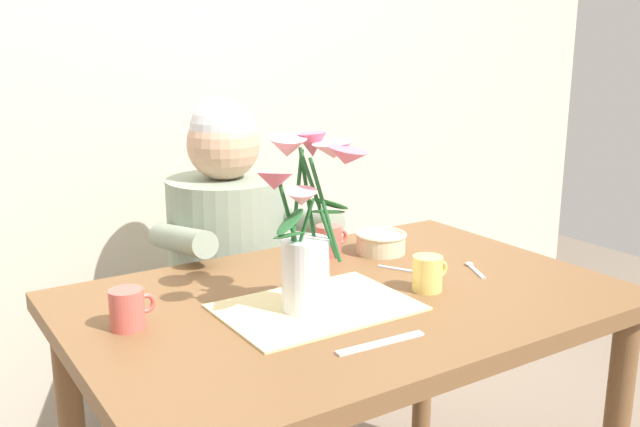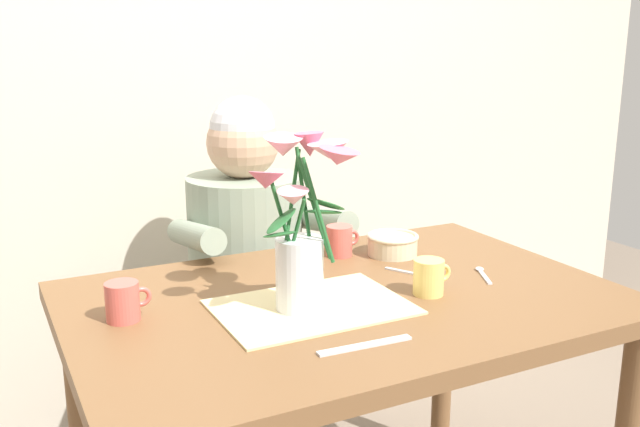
% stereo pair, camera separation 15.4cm
% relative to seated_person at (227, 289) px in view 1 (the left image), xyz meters
% --- Properties ---
extents(wood_panel_backdrop, '(4.00, 0.10, 2.50)m').
position_rel_seated_person_xyz_m(wood_panel_backdrop, '(0.00, 0.43, 0.69)').
color(wood_panel_backdrop, beige).
rests_on(wood_panel_backdrop, ground_plane).
extents(dining_table, '(1.20, 0.80, 0.74)m').
position_rel_seated_person_xyz_m(dining_table, '(0.00, -0.62, 0.08)').
color(dining_table, brown).
rests_on(dining_table, ground_plane).
extents(seated_person, '(0.45, 0.47, 1.14)m').
position_rel_seated_person_xyz_m(seated_person, '(0.00, 0.00, 0.00)').
color(seated_person, '#4C4C56').
rests_on(seated_person, ground_plane).
extents(striped_placemat, '(0.40, 0.28, 0.00)m').
position_rel_seated_person_xyz_m(striped_placemat, '(-0.10, -0.65, 0.18)').
color(striped_placemat, beige).
rests_on(striped_placemat, dining_table).
extents(flower_vase, '(0.24, 0.23, 0.37)m').
position_rel_seated_person_xyz_m(flower_vase, '(-0.12, -0.65, 0.36)').
color(flower_vase, silver).
rests_on(flower_vase, dining_table).
extents(ceramic_bowl, '(0.14, 0.14, 0.06)m').
position_rel_seated_person_xyz_m(ceramic_bowl, '(0.26, -0.41, 0.21)').
color(ceramic_bowl, beige).
rests_on(ceramic_bowl, dining_table).
extents(dinner_knife, '(0.19, 0.03, 0.00)m').
position_rel_seated_person_xyz_m(dinner_knife, '(-0.09, -0.87, 0.18)').
color(dinner_knife, silver).
rests_on(dinner_knife, dining_table).
extents(ceramic_mug, '(0.09, 0.07, 0.08)m').
position_rel_seated_person_xyz_m(ceramic_mug, '(-0.46, -0.54, 0.22)').
color(ceramic_mug, '#CC564C').
rests_on(ceramic_mug, dining_table).
extents(coffee_cup, '(0.09, 0.07, 0.08)m').
position_rel_seated_person_xyz_m(coffee_cup, '(0.13, -0.35, 0.22)').
color(coffee_cup, '#CC564C').
rests_on(coffee_cup, dining_table).
extents(tea_cup, '(0.09, 0.07, 0.08)m').
position_rel_seated_person_xyz_m(tea_cup, '(0.17, -0.69, 0.22)').
color(tea_cup, '#E5C666').
rests_on(tea_cup, dining_table).
extents(spoon_0, '(0.06, 0.11, 0.01)m').
position_rel_seated_person_xyz_m(spoon_0, '(0.37, -0.64, 0.18)').
color(spoon_0, silver).
rests_on(spoon_0, dining_table).
extents(spoon_1, '(0.07, 0.11, 0.01)m').
position_rel_seated_person_xyz_m(spoon_1, '(0.22, -0.57, 0.18)').
color(spoon_1, silver).
rests_on(spoon_1, dining_table).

